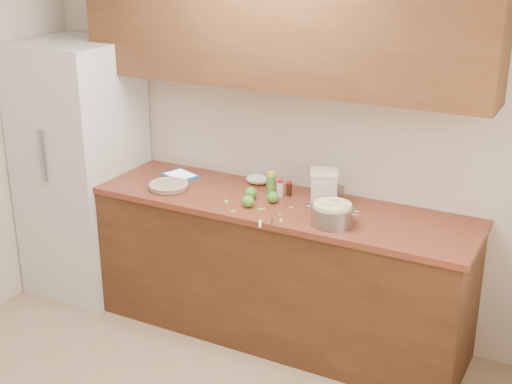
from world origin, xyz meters
The scene contains 23 objects.
room_shell centered at (0.00, 0.00, 1.30)m, with size 3.60×3.60×3.60m.
counter_run centered at (0.00, 1.48, 0.46)m, with size 2.64×0.68×0.92m.
upper_cabinets centered at (0.00, 1.63, 1.95)m, with size 2.60×0.34×0.70m, color brown.
fridge centered at (-1.44, 1.44, 0.90)m, with size 0.70×0.70×1.80m, color silver.
pie centered at (-0.64, 1.35, 0.94)m, with size 0.26×0.26×0.04m.
colander centered at (0.51, 1.31, 0.98)m, with size 0.34×0.25×0.13m.
flour_canister centered at (0.34, 1.60, 1.02)m, with size 0.22×0.22×0.21m.
tablet centered at (-0.71, 1.59, 0.93)m, with size 0.27×0.24×0.02m.
paring_knife centered at (0.16, 1.12, 0.93)m, with size 0.09×0.16×0.02m.
lemon_bottle centered at (-0.01, 1.57, 0.99)m, with size 0.06×0.06×0.15m.
cinnamon_shaker centered at (0.05, 1.57, 0.97)m, with size 0.04×0.04×0.11m.
vanilla_bottle centered at (0.10, 1.61, 0.97)m, with size 0.04×0.04×0.10m.
mixing_bowl centered at (0.34, 1.66, 0.96)m, with size 0.21×0.21×0.08m.
paper_towel centered at (-0.18, 1.71, 0.95)m, with size 0.15×0.12×0.06m, color white.
apple_left centered at (-0.09, 1.44, 0.96)m, with size 0.08×0.08×0.09m.
apple_center centered at (0.07, 1.45, 0.96)m, with size 0.07×0.07×0.09m.
apple_front centered at (-0.03, 1.31, 0.96)m, with size 0.08×0.08×0.09m.
peel_a centered at (0.23, 1.22, 0.92)m, with size 0.04×0.01×0.00m, color #89C15E.
peel_b centered at (0.20, 1.43, 0.92)m, with size 0.03×0.01×0.00m, color #89C15E.
peel_c centered at (0.19, 1.30, 0.92)m, with size 0.03×0.01×0.00m, color #89C15E.
peel_d centered at (-0.08, 1.21, 0.92)m, with size 0.04×0.02×0.00m, color #89C15E.
peel_e centered at (-0.20, 1.33, 0.92)m, with size 0.05×0.02×0.00m, color #89C15E.
peel_f centered at (0.05, 1.32, 0.92)m, with size 0.05×0.02×0.00m, color #89C15E.
Camera 1 is at (1.88, -2.20, 2.53)m, focal length 50.00 mm.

